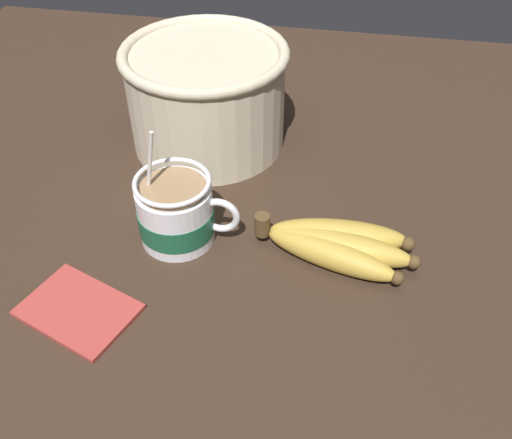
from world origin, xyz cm
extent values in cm
cube|color=#332319|center=(0.00, 0.00, 1.41)|extent=(130.76, 130.76, 2.82)
cylinder|color=silver|center=(-4.74, -1.69, 6.85)|extent=(9.63, 9.63, 8.04)
cylinder|color=#195638|center=(-4.74, -1.69, 6.05)|extent=(9.83, 9.83, 3.22)
torus|color=silver|center=(0.96, -1.69, 7.43)|extent=(5.32, 0.90, 5.32)
cylinder|color=#997551|center=(-4.74, -1.69, 10.97)|extent=(8.43, 8.43, 0.40)
torus|color=silver|center=(-4.74, -1.69, 12.04)|extent=(9.63, 9.63, 0.60)
cylinder|color=silver|center=(-7.69, -1.69, 11.66)|extent=(3.02, 0.50, 14.76)
ellipsoid|color=silver|center=(-6.42, -1.69, 4.32)|extent=(3.00, 2.00, 0.80)
cylinder|color=#4C381E|center=(6.23, -0.55, 5.69)|extent=(2.00, 2.00, 3.00)
ellipsoid|color=#B79338|center=(15.27, -3.32, 4.66)|extent=(17.24, 8.47, 3.67)
sphere|color=#4C381E|center=(23.35, -5.80, 4.66)|extent=(1.65, 1.65, 1.65)
ellipsoid|color=#B79338|center=(16.26, -1.79, 4.80)|extent=(18.57, 6.16, 3.95)
sphere|color=#4C381E|center=(25.30, -2.91, 4.80)|extent=(1.78, 1.78, 1.78)
ellipsoid|color=#B79338|center=(15.92, -0.05, 4.91)|extent=(17.60, 5.06, 4.17)
sphere|color=#4C381E|center=(24.62, 0.40, 4.91)|extent=(1.88, 1.88, 1.88)
cylinder|color=beige|center=(-5.94, 20.58, 10.34)|extent=(23.60, 23.60, 15.03)
torus|color=beige|center=(-5.94, 20.58, 17.85)|extent=(24.78, 24.78, 1.65)
cube|color=#A33833|center=(-12.70, -15.84, 3.12)|extent=(15.04, 12.82, 0.60)
camera|label=1|loc=(14.78, -53.05, 55.19)|focal=40.00mm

